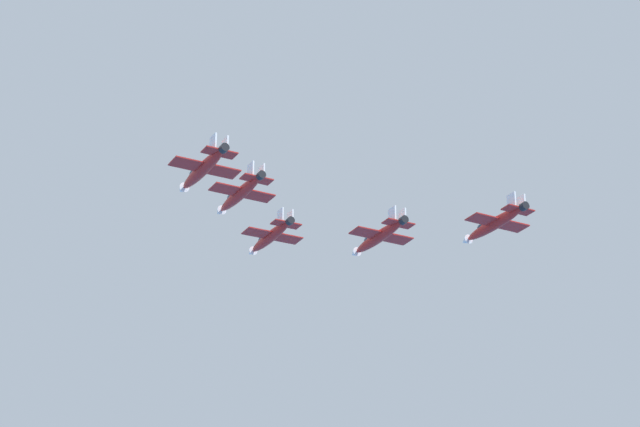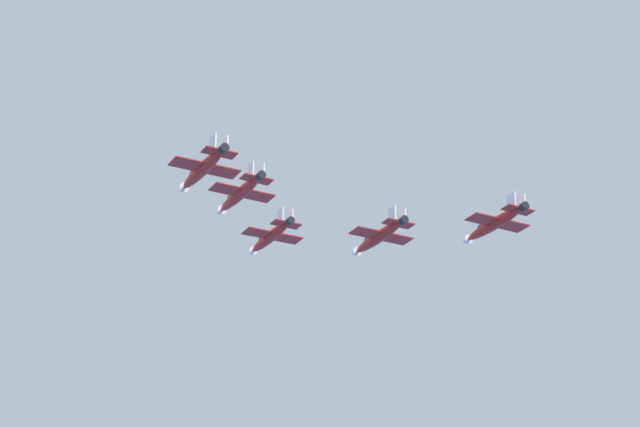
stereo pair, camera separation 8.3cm
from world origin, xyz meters
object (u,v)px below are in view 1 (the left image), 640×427
jet_lead (271,236)px  jet_right_outer (495,223)px  jet_left_wingman (240,193)px  jet_left_outer (203,169)px  jet_right_wingman (379,236)px

jet_lead → jet_right_outer: bearing=-138.8°
jet_left_wingman → jet_left_outer: jet_left_wingman is taller
jet_lead → jet_left_wingman: (-10.20, -13.16, -0.64)m
jet_right_wingman → jet_right_outer: size_ratio=1.01×
jet_lead → jet_left_outer: bearing=140.5°
jet_left_wingman → jet_right_wingman: bearing=-89.8°
jet_right_wingman → jet_right_outer: jet_right_wingman is taller
jet_lead → jet_right_wingman: (11.35, -12.19, -2.59)m
jet_right_outer → jet_left_wingman: bearing=67.9°
jet_left_outer → jet_lead: bearing=-39.9°
jet_lead → jet_right_outer: 33.47m
jet_lead → jet_left_outer: size_ratio=1.02×
jet_lead → jet_right_outer: size_ratio=0.98×
jet_left_wingman → jet_left_outer: bearing=139.9°
jet_left_outer → jet_right_outer: size_ratio=0.96×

